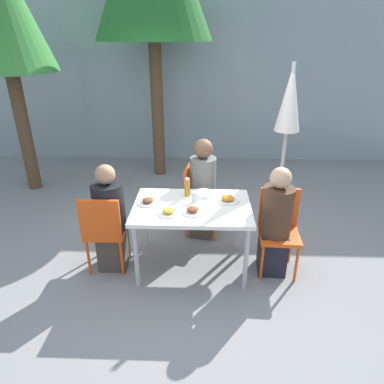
% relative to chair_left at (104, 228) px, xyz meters
% --- Properties ---
extents(ground_plane, '(24.00, 24.00, 0.00)m').
position_rel_chair_left_xyz_m(ground_plane, '(0.89, 0.09, -0.51)').
color(ground_plane, gray).
extents(building_facade, '(10.00, 0.20, 3.00)m').
position_rel_chair_left_xyz_m(building_facade, '(0.89, 3.72, 0.99)').
color(building_facade, '#89999E').
rests_on(building_facade, ground).
extents(dining_table, '(1.18, 0.80, 0.73)m').
position_rel_chair_left_xyz_m(dining_table, '(0.89, 0.09, 0.15)').
color(dining_table, white).
rests_on(dining_table, ground).
extents(chair_left, '(0.41, 0.41, 0.88)m').
position_rel_chair_left_xyz_m(chair_left, '(0.00, 0.00, 0.00)').
color(chair_left, '#E54C14').
rests_on(chair_left, ground).
extents(person_left, '(0.32, 0.32, 1.16)m').
position_rel_chair_left_xyz_m(person_left, '(0.05, 0.08, 0.04)').
color(person_left, '#473D33').
rests_on(person_left, ground).
extents(chair_right, '(0.42, 0.42, 0.88)m').
position_rel_chair_left_xyz_m(chair_right, '(1.78, 0.13, 0.00)').
color(chair_right, '#E54C14').
rests_on(chair_right, ground).
extents(person_right, '(0.31, 0.31, 1.17)m').
position_rel_chair_left_xyz_m(person_right, '(1.72, 0.05, 0.04)').
color(person_right, black).
rests_on(person_right, ground).
extents(chair_far, '(0.46, 0.46, 0.88)m').
position_rel_chair_left_xyz_m(chair_far, '(0.92, 0.81, 0.00)').
color(chair_far, '#E54C14').
rests_on(chair_far, ground).
extents(person_far, '(0.32, 0.32, 1.23)m').
position_rel_chair_left_xyz_m(person_far, '(0.99, 0.75, 0.08)').
color(person_far, '#473D33').
rests_on(person_far, ground).
extents(closed_umbrella, '(0.36, 0.36, 2.02)m').
position_rel_chair_left_xyz_m(closed_umbrella, '(1.96, 1.03, 0.95)').
color(closed_umbrella, '#333333').
rests_on(closed_umbrella, ground).
extents(plate_0, '(0.23, 0.23, 0.06)m').
position_rel_chair_left_xyz_m(plate_0, '(1.25, 0.21, 0.24)').
color(plate_0, white).
rests_on(plate_0, dining_table).
extents(plate_1, '(0.20, 0.20, 0.06)m').
position_rel_chair_left_xyz_m(plate_1, '(0.90, -0.05, 0.24)').
color(plate_1, white).
rests_on(plate_1, dining_table).
extents(plate_2, '(0.20, 0.20, 0.06)m').
position_rel_chair_left_xyz_m(plate_2, '(0.44, 0.13, 0.24)').
color(plate_2, white).
rests_on(plate_2, dining_table).
extents(plate_3, '(0.20, 0.20, 0.06)m').
position_rel_chair_left_xyz_m(plate_3, '(0.67, -0.09, 0.24)').
color(plate_3, white).
rests_on(plate_3, dining_table).
extents(bottle, '(0.06, 0.06, 0.20)m').
position_rel_chair_left_xyz_m(bottle, '(0.83, 0.32, 0.32)').
color(bottle, '#B7751E').
rests_on(bottle, dining_table).
extents(drinking_cup, '(0.07, 0.07, 0.10)m').
position_rel_chair_left_xyz_m(drinking_cup, '(0.91, 0.19, 0.27)').
color(drinking_cup, silver).
rests_on(drinking_cup, dining_table).
extents(salad_bowl, '(0.18, 0.18, 0.05)m').
position_rel_chair_left_xyz_m(salad_bowl, '(1.01, 0.33, 0.24)').
color(salad_bowl, white).
rests_on(salad_bowl, dining_table).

